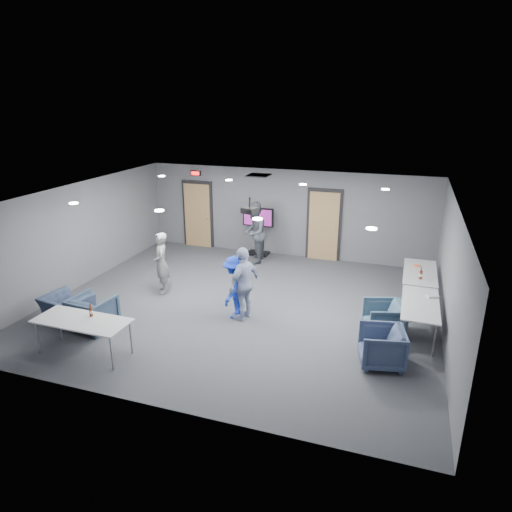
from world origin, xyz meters
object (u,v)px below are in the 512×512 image
(table_right_a, at_px, (420,273))
(bottle_right, at_px, (421,275))
(chair_right_b, at_px, (384,319))
(chair_front_b, at_px, (67,309))
(person_c, at_px, (244,283))
(table_right_b, at_px, (420,305))
(projector, at_px, (250,210))
(tv_stand, at_px, (258,228))
(chair_front_a, at_px, (93,313))
(person_b, at_px, (254,233))
(table_front_left, at_px, (82,322))
(person_a, at_px, (161,263))
(person_d, at_px, (235,287))
(bottle_front, at_px, (91,311))
(chair_right_c, at_px, (382,347))

(table_right_a, height_order, bottle_right, bottle_right)
(table_right_a, relative_size, bottle_right, 6.35)
(chair_right_b, height_order, chair_front_b, chair_right_b)
(person_c, bearing_deg, table_right_b, 112.48)
(bottle_right, bearing_deg, projector, -159.91)
(chair_front_b, distance_m, tv_stand, 6.31)
(chair_front_a, bearing_deg, person_c, -147.72)
(person_b, relative_size, table_front_left, 1.00)
(person_a, distance_m, tv_stand, 3.86)
(chair_front_a, relative_size, table_right_b, 0.47)
(bottle_right, height_order, projector, projector)
(chair_front_a, height_order, table_right_a, chair_front_a)
(person_a, height_order, tv_stand, person_a)
(person_a, relative_size, projector, 4.14)
(person_a, height_order, person_b, person_b)
(person_c, relative_size, table_right_b, 0.95)
(person_d, xyz_separation_m, table_front_left, (-2.20, -2.43, -0.04))
(chair_right_b, xyz_separation_m, bottle_front, (-5.38, -2.46, 0.47))
(tv_stand, bearing_deg, table_front_left, -101.03)
(person_b, height_order, projector, projector)
(person_a, height_order, bottle_right, person_a)
(chair_front_b, relative_size, tv_stand, 0.63)
(chair_right_b, relative_size, projector, 2.07)
(chair_right_c, relative_size, chair_front_b, 0.84)
(person_a, xyz_separation_m, table_front_left, (0.07, -3.14, -0.10))
(person_a, distance_m, person_c, 2.58)
(person_d, relative_size, table_right_b, 0.81)
(chair_front_a, distance_m, table_right_b, 6.91)
(table_right_b, height_order, bottle_front, bottle_front)
(person_d, height_order, bottle_right, person_d)
(table_front_left, distance_m, bottle_front, 0.25)
(person_b, relative_size, table_right_a, 1.00)
(bottle_front, bearing_deg, person_d, 46.46)
(person_c, bearing_deg, projector, -162.24)
(table_right_b, relative_size, bottle_right, 6.08)
(person_c, xyz_separation_m, table_right_a, (3.73, 2.33, -0.16))
(person_a, bearing_deg, person_c, 41.79)
(chair_right_c, bearing_deg, chair_front_a, -96.82)
(person_d, height_order, chair_right_b, person_d)
(chair_front_a, relative_size, tv_stand, 0.55)
(person_c, height_order, table_right_b, person_c)
(chair_front_a, bearing_deg, bottle_front, 132.58)
(chair_front_b, relative_size, bottle_right, 3.29)
(chair_front_a, xyz_separation_m, chair_front_b, (-0.76, 0.09, -0.07))
(person_c, height_order, person_d, person_c)
(chair_front_b, xyz_separation_m, table_right_a, (7.39, 3.76, 0.37))
(bottle_right, bearing_deg, chair_front_b, -156.20)
(chair_right_c, bearing_deg, person_d, -118.56)
(chair_right_c, relative_size, bottle_right, 2.78)
(chair_front_b, bearing_deg, chair_front_a, -178.05)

